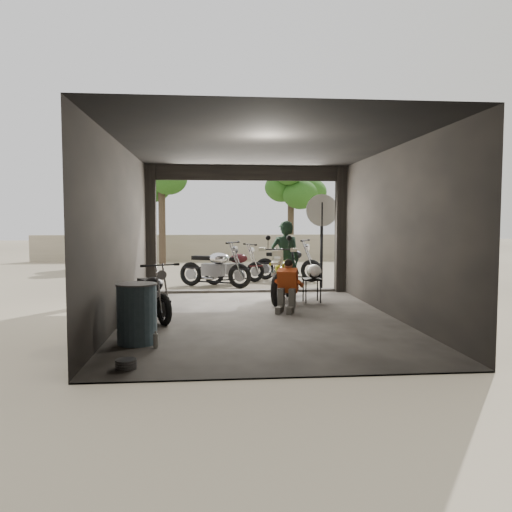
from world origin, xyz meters
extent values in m
plane|color=#7A6D56|center=(0.00, 0.00, 0.00)|extent=(80.00, 80.00, 0.00)
cube|color=#2D2B28|center=(0.00, 0.00, 0.01)|extent=(5.00, 7.00, 0.02)
plane|color=black|center=(0.00, 0.00, 3.20)|extent=(7.00, 7.00, 0.00)
cube|color=black|center=(0.00, -3.50, 1.60)|extent=(5.00, 0.02, 3.20)
cube|color=black|center=(-2.50, 0.00, 1.60)|extent=(0.02, 7.00, 3.20)
cube|color=black|center=(2.50, 0.00, 1.60)|extent=(0.02, 7.00, 3.20)
cube|color=black|center=(-2.38, 3.38, 1.60)|extent=(0.24, 0.24, 3.20)
cube|color=black|center=(2.38, 3.38, 1.60)|extent=(0.24, 0.24, 3.20)
cube|color=black|center=(0.00, 3.42, 3.02)|extent=(5.00, 0.16, 0.36)
cube|color=#2D2B28|center=(0.00, 3.50, 0.04)|extent=(5.00, 0.25, 0.08)
cube|color=gray|center=(0.00, 14.00, 0.60)|extent=(18.00, 0.30, 1.20)
cylinder|color=#382B1E|center=(-3.00, 12.50, 1.79)|extent=(0.30, 0.30, 3.58)
ellipsoid|color=#1E4C14|center=(-3.00, 12.50, 4.03)|extent=(2.20, 2.20, 3.14)
cylinder|color=#382B1E|center=(2.80, 14.00, 1.60)|extent=(0.30, 0.30, 3.20)
ellipsoid|color=#1E4C14|center=(2.80, 14.00, 3.60)|extent=(2.20, 2.20, 2.80)
imported|color=black|center=(0.82, 2.44, 0.92)|extent=(0.71, 0.50, 1.84)
cube|color=black|center=(1.33, 1.80, 0.53)|extent=(0.40, 0.40, 0.04)
cylinder|color=black|center=(1.17, 1.64, 0.26)|extent=(0.03, 0.03, 0.53)
cylinder|color=black|center=(1.50, 1.64, 0.26)|extent=(0.03, 0.03, 0.53)
cylinder|color=black|center=(1.17, 1.97, 0.26)|extent=(0.03, 0.03, 0.53)
cylinder|color=black|center=(1.50, 1.97, 0.26)|extent=(0.03, 0.03, 0.53)
ellipsoid|color=white|center=(1.38, 1.80, 0.71)|extent=(0.39, 0.40, 0.32)
cylinder|color=#395160|center=(-2.00, -1.71, 0.45)|extent=(0.66, 0.66, 0.90)
cylinder|color=black|center=(1.98, 3.76, 1.16)|extent=(0.08, 0.08, 2.32)
cylinder|color=silver|center=(1.98, 3.74, 2.11)|extent=(0.84, 0.03, 0.84)
camera|label=1|loc=(-0.90, -9.11, 1.82)|focal=35.00mm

